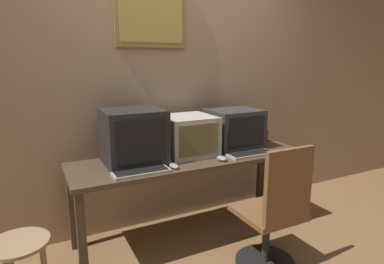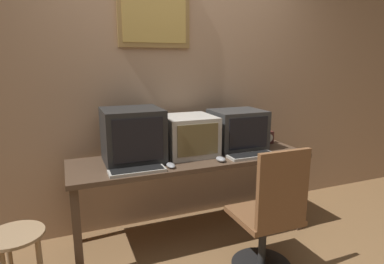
{
  "view_description": "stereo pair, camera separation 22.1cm",
  "coord_description": "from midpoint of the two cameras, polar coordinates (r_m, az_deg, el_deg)",
  "views": [
    {
      "loc": [
        -1.17,
        -1.43,
        1.5
      ],
      "look_at": [
        0.0,
        0.87,
        0.94
      ],
      "focal_mm": 30.0,
      "sensor_mm": 36.0,
      "label": 1
    },
    {
      "loc": [
        -0.96,
        -1.52,
        1.5
      ],
      "look_at": [
        0.0,
        0.87,
        0.94
      ],
      "focal_mm": 30.0,
      "sensor_mm": 36.0,
      "label": 2
    }
  ],
  "objects": [
    {
      "name": "wall_back",
      "position": [
        2.98,
        -5.96,
        8.52
      ],
      "size": [
        8.0,
        0.08,
        2.6
      ],
      "color": "tan",
      "rests_on": "ground_plane"
    },
    {
      "name": "monitor_center",
      "position": [
        2.72,
        -3.13,
        -0.62
      ],
      "size": [
        0.42,
        0.43,
        0.33
      ],
      "color": "#B7B2A8",
      "rests_on": "desk"
    },
    {
      "name": "desk_clock",
      "position": [
        3.21,
        10.34,
        -0.73
      ],
      "size": [
        0.12,
        0.07,
        0.12
      ],
      "color": "#4C231E",
      "rests_on": "desk"
    },
    {
      "name": "monitor_right",
      "position": [
        2.94,
        5.4,
        0.55
      ],
      "size": [
        0.45,
        0.39,
        0.35
      ],
      "color": "#333333",
      "rests_on": "desk"
    },
    {
      "name": "keyboard_side",
      "position": [
        2.74,
        8.13,
        -3.93
      ],
      "size": [
        0.41,
        0.15,
        0.03
      ],
      "color": "#A8A399",
      "rests_on": "desk"
    },
    {
      "name": "monitor_left",
      "position": [
        2.54,
        -12.88,
        -0.81
      ],
      "size": [
        0.45,
        0.44,
        0.42
      ],
      "color": "black",
      "rests_on": "desk"
    },
    {
      "name": "office_chair",
      "position": [
        2.42,
        11.67,
        -14.84
      ],
      "size": [
        0.44,
        0.44,
        0.95
      ],
      "color": "black",
      "rests_on": "ground_plane"
    },
    {
      "name": "desk",
      "position": [
        2.71,
        -2.34,
        -6.0
      ],
      "size": [
        1.99,
        0.61,
        0.73
      ],
      "color": "#4C3828",
      "rests_on": "ground_plane"
    },
    {
      "name": "mouse_far_corner",
      "position": [
        2.58,
        2.87,
        -4.74
      ],
      "size": [
        0.07,
        0.11,
        0.04
      ],
      "color": "gray",
      "rests_on": "desk"
    },
    {
      "name": "mouse_near_keyboard",
      "position": [
        2.42,
        -5.87,
        -6.05
      ],
      "size": [
        0.06,
        0.12,
        0.03
      ],
      "color": "gray",
      "rests_on": "desk"
    },
    {
      "name": "keyboard_main",
      "position": [
        2.33,
        -11.73,
        -7.03
      ],
      "size": [
        0.41,
        0.15,
        0.03
      ],
      "color": "#A8A399",
      "rests_on": "desk"
    },
    {
      "name": "side_stool",
      "position": [
        2.33,
        -30.83,
        -18.76
      ],
      "size": [
        0.35,
        0.35,
        0.47
      ],
      "color": "#9E7F5B",
      "rests_on": "ground_plane"
    }
  ]
}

